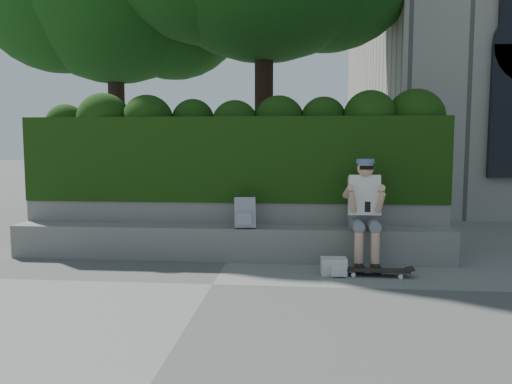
# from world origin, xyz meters

# --- Properties ---
(ground) EXTENTS (80.00, 80.00, 0.00)m
(ground) POSITION_xyz_m (0.00, 0.00, 0.00)
(ground) COLOR slate
(ground) RESTS_ON ground
(bench_ledge) EXTENTS (6.00, 0.45, 0.45)m
(bench_ledge) POSITION_xyz_m (0.00, 1.25, 0.23)
(bench_ledge) COLOR gray
(bench_ledge) RESTS_ON ground
(planter_wall) EXTENTS (6.00, 0.50, 0.75)m
(planter_wall) POSITION_xyz_m (0.00, 1.73, 0.38)
(planter_wall) COLOR gray
(planter_wall) RESTS_ON ground
(hedge) EXTENTS (6.00, 1.00, 1.20)m
(hedge) POSITION_xyz_m (0.00, 1.95, 1.35)
(hedge) COLOR black
(hedge) RESTS_ON planter_wall
(person) EXTENTS (0.40, 0.76, 1.38)m
(person) POSITION_xyz_m (1.80, 1.07, 0.75)
(person) COLOR slate
(person) RESTS_ON ground
(skateboard) EXTENTS (0.78, 0.23, 0.08)m
(skateboard) POSITION_xyz_m (1.88, 0.52, 0.07)
(skateboard) COLOR black
(skateboard) RESTS_ON ground
(backpack_plaid) EXTENTS (0.30, 0.20, 0.41)m
(backpack_plaid) POSITION_xyz_m (0.24, 1.15, 0.65)
(backpack_plaid) COLOR #B8B8BD
(backpack_plaid) RESTS_ON bench_ledge
(backpack_ground) EXTENTS (0.32, 0.23, 0.20)m
(backpack_ground) POSITION_xyz_m (1.39, 0.56, 0.10)
(backpack_ground) COLOR beige
(backpack_ground) RESTS_ON ground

